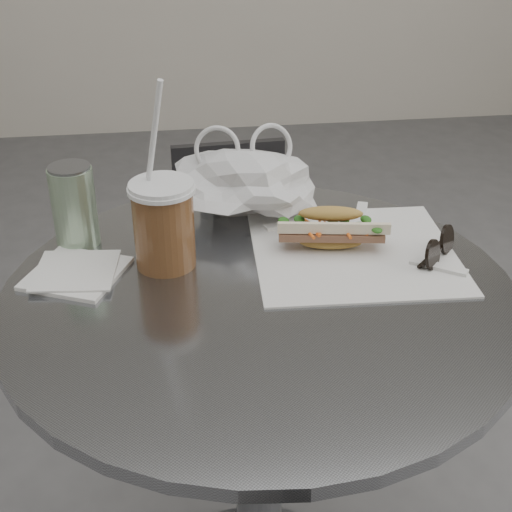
{
  "coord_description": "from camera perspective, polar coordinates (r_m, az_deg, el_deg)",
  "views": [
    {
      "loc": [
        -0.12,
        -0.68,
        1.3
      ],
      "look_at": [
        -0.0,
        0.21,
        0.79
      ],
      "focal_mm": 50.0,
      "sensor_mm": 36.0,
      "label": 1
    }
  ],
  "objects": [
    {
      "name": "chair_far",
      "position": [
        1.82,
        -1.33,
        -3.45
      ],
      "size": [
        0.36,
        0.37,
        0.68
      ],
      "rotation": [
        0.0,
        0.0,
        3.21
      ],
      "color": "#2C2C2F",
      "rests_on": "ground"
    },
    {
      "name": "napkin_stack",
      "position": [
        1.11,
        -14.19,
        -1.29
      ],
      "size": [
        0.17,
        0.17,
        0.01
      ],
      "color": "white",
      "rests_on": "cafe_table"
    },
    {
      "name": "sunglasses",
      "position": [
        1.15,
        14.37,
        0.54
      ],
      "size": [
        0.09,
        0.09,
        0.05
      ],
      "rotation": [
        0.0,
        0.0,
        0.84
      ],
      "color": "black",
      "rests_on": "cafe_table"
    },
    {
      "name": "banh_mi",
      "position": [
        1.14,
        5.99,
        2.18
      ],
      "size": [
        0.21,
        0.11,
        0.07
      ],
      "rotation": [
        0.0,
        0.0,
        -0.16
      ],
      "color": "#BA8A46",
      "rests_on": "sandwich_paper"
    },
    {
      "name": "iced_coffee",
      "position": [
        1.09,
        -7.4,
        2.64
      ],
      "size": [
        0.1,
        0.1,
        0.29
      ],
      "color": "brown",
      "rests_on": "cafe_table"
    },
    {
      "name": "drink_can",
      "position": [
        1.18,
        -14.35,
        3.93
      ],
      "size": [
        0.07,
        0.07,
        0.13
      ],
      "color": "#598A50",
      "rests_on": "cafe_table"
    },
    {
      "name": "cafe_table",
      "position": [
        1.22,
        0.27,
        -13.66
      ],
      "size": [
        0.76,
        0.76,
        0.74
      ],
      "color": "slate",
      "rests_on": "ground"
    },
    {
      "name": "sandwich_paper",
      "position": [
        1.15,
        7.82,
        0.35
      ],
      "size": [
        0.33,
        0.31,
        0.0
      ],
      "primitive_type": "cube",
      "rotation": [
        0.0,
        0.0,
        -0.04
      ],
      "color": "white",
      "rests_on": "cafe_table"
    },
    {
      "name": "plastic_bag",
      "position": [
        1.24,
        -0.8,
        5.66
      ],
      "size": [
        0.23,
        0.18,
        0.11
      ],
      "primitive_type": null,
      "rotation": [
        0.0,
        0.0,
        0.01
      ],
      "color": "silver",
      "rests_on": "cafe_table"
    }
  ]
}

